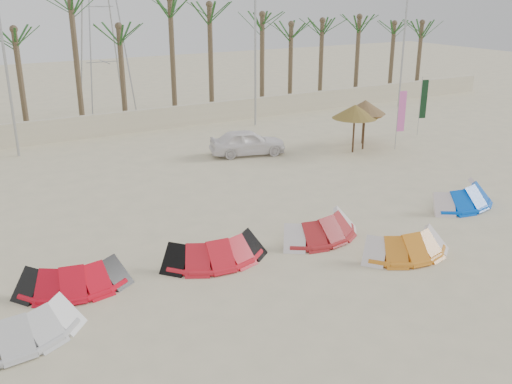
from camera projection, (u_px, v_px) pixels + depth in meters
ground at (364, 300)px, 15.73m from camera, size 120.00×120.00×0.00m
boundary_wall at (120, 123)px, 33.47m from camera, size 60.00×0.30×1.30m
palm_line at (116, 19)px, 33.05m from camera, size 52.00×4.00×7.70m
lamp_b at (3, 40)px, 27.31m from camera, size 1.25×0.14×11.00m
lamp_c at (256, 30)px, 33.88m from camera, size 1.25×0.14×11.00m
lamp_d at (406, 24)px, 39.51m from camera, size 1.25×0.14×11.00m
pylon at (109, 114)px, 39.05m from camera, size 3.00×3.00×14.00m
kite_grey at (8, 324)px, 13.85m from camera, size 3.50×1.78×0.90m
kite_red_left at (70, 274)px, 16.27m from camera, size 3.32×2.02×0.90m
kite_red_mid at (211, 247)px, 17.95m from camera, size 3.42×1.79×0.90m
kite_red_right at (317, 225)px, 19.65m from camera, size 3.41×1.98×0.90m
kite_orange at (401, 241)px, 18.36m from camera, size 3.24×1.87×0.90m
kite_blue at (457, 193)px, 22.64m from camera, size 3.61×2.08×0.90m
parasol_left at (355, 112)px, 29.17m from camera, size 2.33×2.33×2.51m
parasol_mid at (365, 107)px, 29.71m from camera, size 2.16×2.16×2.64m
parasol_right at (364, 109)px, 30.97m from camera, size 2.04×2.04×2.26m
flag_pink at (400, 113)px, 29.87m from camera, size 0.44×0.14×3.28m
flag_green at (423, 101)px, 32.73m from camera, size 0.45×0.11×3.40m
car at (247, 142)px, 29.25m from camera, size 4.13×2.53×1.32m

